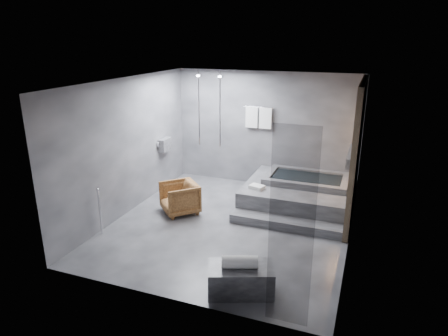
% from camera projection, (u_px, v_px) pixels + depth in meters
% --- Properties ---
extents(room, '(5.00, 5.04, 2.82)m').
position_uv_depth(room, '(255.00, 139.00, 7.46)').
color(room, '#303033').
rests_on(room, ground).
extents(tub_deck, '(2.20, 2.00, 0.50)m').
position_uv_depth(tub_deck, '(297.00, 195.00, 8.78)').
color(tub_deck, '#363638').
rests_on(tub_deck, ground).
extents(tub_step, '(2.20, 0.36, 0.18)m').
position_uv_depth(tub_step, '(285.00, 224.00, 7.78)').
color(tub_step, '#363638').
rests_on(tub_step, ground).
extents(concrete_bench, '(1.06, 0.82, 0.42)m').
position_uv_depth(concrete_bench, '(241.00, 279.00, 5.79)').
color(concrete_bench, '#2F2F31').
rests_on(concrete_bench, ground).
extents(driftwood_chair, '(1.01, 1.01, 0.66)m').
position_uv_depth(driftwood_chair, '(180.00, 198.00, 8.39)').
color(driftwood_chair, '#4A2A12').
rests_on(driftwood_chair, ground).
extents(rolled_towel, '(0.55, 0.35, 0.19)m').
position_uv_depth(rolled_towel, '(240.00, 262.00, 5.67)').
color(rolled_towel, white).
rests_on(rolled_towel, concrete_bench).
extents(deck_towel, '(0.34, 0.29, 0.08)m').
position_uv_depth(deck_towel, '(257.00, 187.00, 8.42)').
color(deck_towel, silver).
rests_on(deck_towel, tub_deck).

